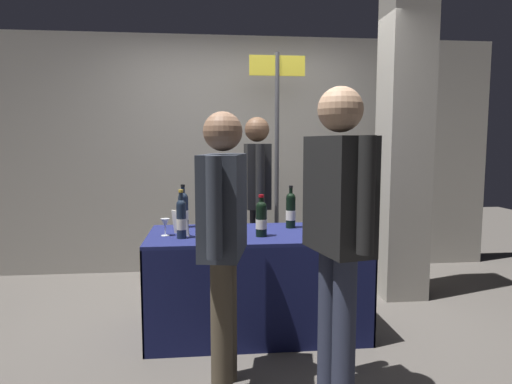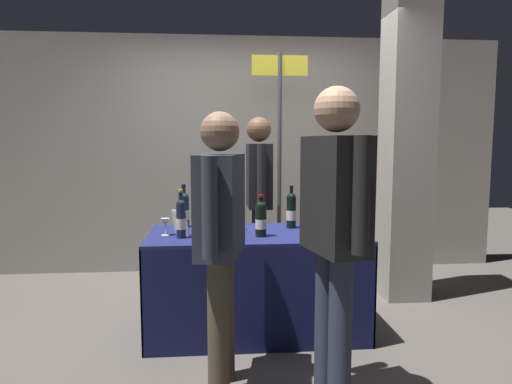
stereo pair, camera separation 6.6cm
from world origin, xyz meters
The scene contains 19 objects.
ground_plane centered at (0.00, 0.00, 0.00)m, with size 12.00×12.00×0.00m, color #514C47.
back_partition centered at (0.00, 1.73, 1.26)m, with size 5.68×0.12×2.53m, color #9E998E.
concrete_pillar centered at (1.40, 0.65, 1.69)m, with size 0.39×0.39×3.38m, color gray.
tasting_table centered at (0.00, 0.00, 0.52)m, with size 1.56×0.78×0.74m.
featured_wine_bottle centered at (-0.54, 0.27, 0.88)m, with size 0.08×0.08×0.34m.
display_bottle_0 centered at (0.29, 0.16, 0.88)m, with size 0.08×0.08×0.33m.
display_bottle_1 centered at (0.02, -0.14, 0.87)m, with size 0.08×0.08×0.30m.
display_bottle_2 centered at (-0.53, -0.14, 0.88)m, with size 0.07×0.07×0.34m.
display_bottle_3 centered at (-0.21, -0.16, 0.88)m, with size 0.07×0.07×0.32m.
display_bottle_4 centered at (0.54, 0.01, 0.88)m, with size 0.08×0.08×0.32m.
wine_glass_near_vendor centered at (-0.14, 0.11, 0.84)m, with size 0.07×0.07×0.14m.
wine_glass_mid centered at (0.62, -0.10, 0.83)m, with size 0.08×0.08×0.13m.
wine_glass_near_taster centered at (-0.65, -0.04, 0.83)m, with size 0.06×0.06×0.12m.
flower_vase centered at (0.51, 0.21, 0.87)m, with size 0.10×0.10×0.40m.
brochure_stand centered at (-0.55, -0.03, 0.83)m, with size 0.18×0.01×0.17m, color silver.
vendor_presenter centered at (0.10, 0.85, 0.98)m, with size 0.22×0.61×1.63m.
taster_foreground_right centered at (-0.26, -0.78, 0.94)m, with size 0.30×0.63×1.57m.
taster_foreground_left centered at (0.32, -1.01, 1.01)m, with size 0.30×0.58×1.68m.
booth_signpost centered at (0.34, 1.24, 1.42)m, with size 0.55×0.04×2.28m.
Camera 2 is at (-0.28, -3.26, 1.40)m, focal length 31.84 mm.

